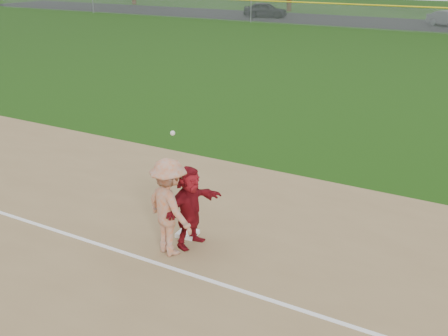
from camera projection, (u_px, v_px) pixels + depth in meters
The scene contains 6 objects.
ground at pixel (187, 249), 11.49m from camera, with size 160.00×160.00×0.00m, color #1A410C.
foul_line at pixel (163, 265), 10.84m from camera, with size 60.00×0.10×0.01m, color white.
first_base at pixel (187, 234), 12.01m from camera, with size 0.40×0.40×0.09m, color white.
base_runner at pixel (189, 206), 11.36m from camera, with size 1.59×0.51×1.72m, color maroon.
car_left at pixel (266, 10), 57.42m from camera, with size 1.78×4.42×1.51m, color black.
first_base_play at pixel (169, 207), 11.00m from camera, with size 1.46×1.14×2.55m.
Camera 1 is at (5.88, -8.36, 5.57)m, focal length 45.00 mm.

